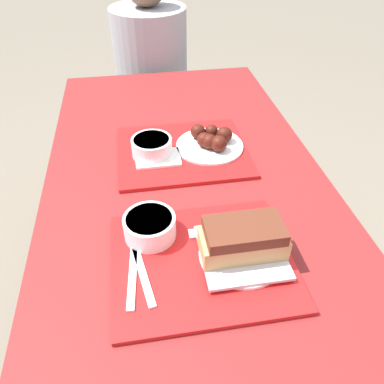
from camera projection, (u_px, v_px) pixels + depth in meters
The scene contains 14 objects.
ground_plane at pixel (192, 338), 1.47m from camera, with size 12.00×12.00×0.00m, color #706656.
picnic_table at pixel (192, 223), 1.06m from camera, with size 0.81×1.75×0.72m.
picnic_bench_far at pixel (160, 122), 2.07m from camera, with size 0.77×0.28×0.42m.
tray_near at pixel (202, 261), 0.84m from camera, with size 0.40×0.34×0.01m.
tray_far at pixel (183, 152), 1.17m from camera, with size 0.40×0.34×0.01m.
bowl_coleslaw_near at pixel (150, 226), 0.87m from camera, with size 0.12×0.12×0.05m.
brisket_sandwich_plate at pixel (243, 243), 0.81m from camera, with size 0.19×0.19×0.09m.
plastic_fork_near at pixel (133, 276), 0.79m from camera, with size 0.03×0.17×0.00m.
plastic_knife_near at pixel (143, 274), 0.80m from camera, with size 0.04×0.17×0.00m.
condiment_packet at pixel (196, 234), 0.89m from camera, with size 0.04×0.03×0.01m.
bowl_coleslaw_far at pixel (152, 146), 1.13m from camera, with size 0.12×0.12×0.05m.
wings_plate_far at pixel (211, 140), 1.17m from camera, with size 0.21×0.21×0.06m.
napkin_far at pixel (158, 158), 1.13m from camera, with size 0.13×0.09×0.01m.
person_seated_across at pixel (151, 58), 1.84m from camera, with size 0.36×0.36×0.70m.
Camera 1 is at (-0.12, -0.75, 1.38)m, focal length 35.00 mm.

